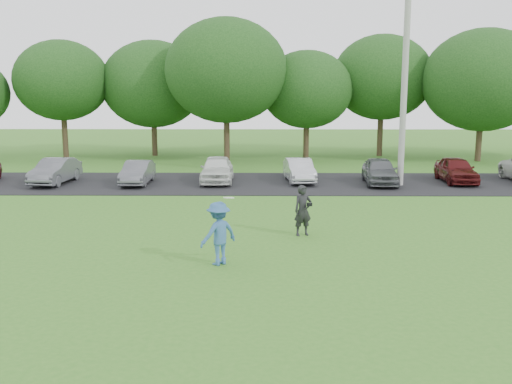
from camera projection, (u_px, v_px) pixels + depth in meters
ground at (254, 269)px, 14.08m from camera, size 100.00×100.00×0.00m
parking_lot at (258, 183)px, 26.87m from camera, size 32.00×6.50×0.03m
utility_pole at (404, 82)px, 25.42m from camera, size 0.28×0.28×9.35m
frisbee_player at (219, 233)px, 14.31m from camera, size 1.18×1.13×1.79m
camera_bystander at (303, 211)px, 17.18m from camera, size 0.65×0.53×1.54m
parked_cars at (286, 170)px, 26.74m from camera, size 28.21×4.31×1.25m
tree_row at (284, 81)px, 35.59m from camera, size 42.39×9.85×8.64m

